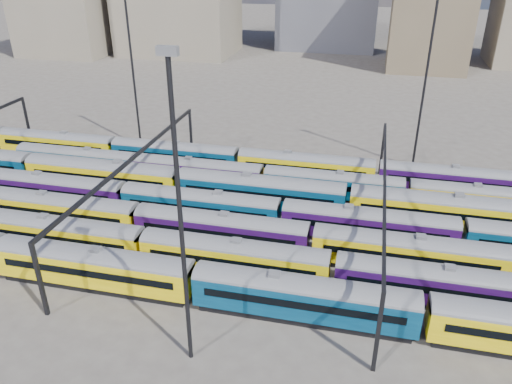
% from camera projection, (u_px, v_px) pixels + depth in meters
% --- Properties ---
extents(ground, '(500.00, 500.00, 0.00)m').
position_uv_depth(ground, '(293.00, 232.00, 60.26)').
color(ground, '#463F3B').
rests_on(ground, ground).
extents(rake_0, '(125.98, 3.07, 5.18)m').
position_uv_depth(rake_0, '(194.00, 278.00, 47.43)').
color(rake_0, black).
rests_on(rake_0, ground).
extents(rake_1, '(120.98, 2.95, 4.96)m').
position_uv_depth(rake_1, '(333.00, 267.00, 49.23)').
color(rake_1, black).
rests_on(rake_1, ground).
extents(rake_2, '(101.65, 2.98, 5.01)m').
position_uv_depth(rake_2, '(221.00, 227.00, 56.25)').
color(rake_2, black).
rests_on(rake_2, ground).
extents(rake_3, '(101.40, 2.97, 5.00)m').
position_uv_depth(rake_3, '(200.00, 203.00, 61.47)').
color(rake_3, black).
rests_on(rake_3, ground).
extents(rake_4, '(156.45, 3.27, 5.51)m').
position_uv_depth(rake_4, '(260.00, 189.00, 64.38)').
color(rake_4, black).
rests_on(rake_4, ground).
extents(rake_5, '(95.42, 2.80, 4.70)m').
position_uv_depth(rake_5, '(333.00, 182.00, 67.10)').
color(rake_5, black).
rests_on(rake_5, ground).
extents(rake_6, '(141.27, 2.95, 4.97)m').
position_uv_depth(rake_6, '(306.00, 164.00, 72.30)').
color(rake_6, black).
rests_on(rake_6, ground).
extents(gantry_1, '(0.35, 40.35, 8.03)m').
position_uv_depth(gantry_1, '(134.00, 166.00, 61.34)').
color(gantry_1, black).
rests_on(gantry_1, ground).
extents(gantry_2, '(0.35, 40.35, 8.03)m').
position_uv_depth(gantry_2, '(384.00, 190.00, 55.18)').
color(gantry_2, black).
rests_on(gantry_2, ground).
extents(mast_1, '(1.40, 0.50, 25.60)m').
position_uv_depth(mast_1, '(132.00, 65.00, 79.36)').
color(mast_1, black).
rests_on(mast_1, ground).
extents(mast_2, '(1.40, 0.50, 25.60)m').
position_uv_depth(mast_2, '(180.00, 211.00, 35.89)').
color(mast_2, black).
rests_on(mast_2, ground).
extents(mast_3, '(1.40, 0.50, 25.60)m').
position_uv_depth(mast_3, '(426.00, 78.00, 71.87)').
color(mast_3, black).
rests_on(mast_3, ground).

